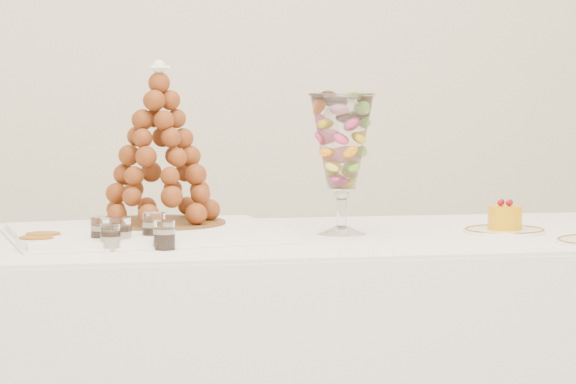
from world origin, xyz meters
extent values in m
cube|color=white|center=(0.00, 2.00, 1.40)|extent=(4.50, 0.04, 2.80)
cube|color=white|center=(-0.01, 0.39, 0.79)|extent=(2.10, 0.87, 0.01)
cube|color=white|center=(-0.32, 0.42, 0.81)|extent=(0.71, 0.58, 0.02)
cylinder|color=white|center=(0.17, 0.41, 0.81)|extent=(0.13, 0.13, 0.02)
cylinder|color=white|center=(0.17, 0.41, 0.86)|extent=(0.03, 0.03, 0.09)
sphere|color=white|center=(0.17, 0.41, 0.90)|extent=(0.04, 0.04, 0.04)
cylinder|color=white|center=(0.58, 0.36, 0.80)|extent=(0.21, 0.21, 0.01)
cylinder|color=white|center=(-0.44, 0.25, 0.83)|extent=(0.07, 0.07, 0.07)
cylinder|color=white|center=(-0.39, 0.23, 0.83)|extent=(0.06, 0.06, 0.07)
cylinder|color=white|center=(-0.31, 0.28, 0.83)|extent=(0.06, 0.06, 0.08)
cylinder|color=white|center=(-0.42, 0.17, 0.83)|extent=(0.05, 0.05, 0.06)
cylinder|color=white|center=(-0.30, 0.17, 0.83)|extent=(0.05, 0.05, 0.07)
cylinder|color=white|center=(-0.57, 0.27, 0.81)|extent=(0.09, 0.09, 0.03)
cylinder|color=white|center=(-0.59, 0.21, 0.81)|extent=(0.09, 0.09, 0.03)
cylinder|color=brown|center=(-0.28, 0.52, 0.82)|extent=(0.33, 0.33, 0.01)
cone|color=brown|center=(-0.28, 0.52, 1.03)|extent=(0.35, 0.35, 0.40)
sphere|color=white|center=(-0.28, 0.52, 1.22)|extent=(0.04, 0.04, 0.04)
cylinder|color=orange|center=(0.59, 0.36, 0.84)|extent=(0.09, 0.09, 0.06)
sphere|color=maroon|center=(0.60, 0.36, 0.88)|extent=(0.02, 0.02, 0.02)
sphere|color=maroon|center=(0.58, 0.37, 0.88)|extent=(0.02, 0.02, 0.02)
sphere|color=maroon|center=(0.57, 0.35, 0.88)|extent=(0.02, 0.02, 0.02)
sphere|color=maroon|center=(0.59, 0.34, 0.88)|extent=(0.02, 0.02, 0.02)
camera|label=1|loc=(-0.51, -2.97, 1.20)|focal=85.00mm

